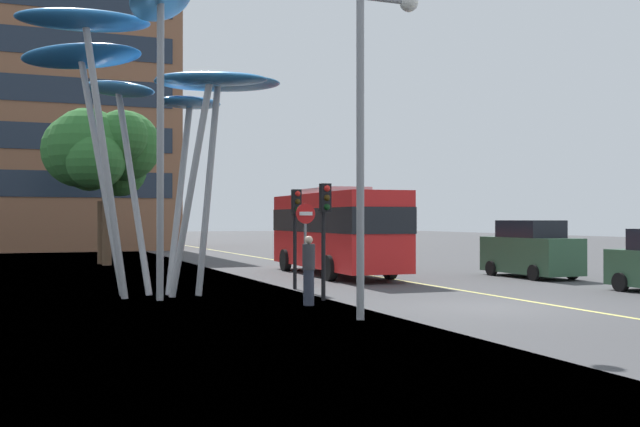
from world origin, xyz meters
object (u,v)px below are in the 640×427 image
pedestrian (309,270)px  no_entry_sign (305,235)px  red_bus (335,228)px  leaf_sculpture (143,76)px  street_lamp (374,109)px  traffic_light_kerb_near (325,216)px  traffic_light_kerb_far (296,217)px  car_parked_mid (530,250)px

pedestrian → no_entry_sign: 2.40m
red_bus → pedestrian: (-4.82, -9.66, -1.01)m
leaf_sculpture → street_lamp: size_ratio=1.15×
traffic_light_kerb_near → no_entry_sign: (-0.10, 1.28, -0.57)m
traffic_light_kerb_far → no_entry_sign: 2.40m
red_bus → pedestrian: red_bus is taller
street_lamp → car_parked_mid: bearing=38.7°
street_lamp → red_bus: bearing=71.0°
traffic_light_kerb_near → traffic_light_kerb_far: (0.42, 3.56, -0.02)m
car_parked_mid → red_bus: bearing=149.6°
traffic_light_kerb_near → street_lamp: size_ratio=0.43×
red_bus → car_parked_mid: bearing=-30.4°
pedestrian → leaf_sculpture: bearing=134.1°
car_parked_mid → no_entry_sign: bearing=-161.4°
leaf_sculpture → traffic_light_kerb_near: leaf_sculpture is taller
traffic_light_kerb_near → traffic_light_kerb_far: 3.58m
traffic_light_kerb_far → pedestrian: 4.78m
red_bus → traffic_light_kerb_far: bearing=-124.4°
red_bus → traffic_light_kerb_near: (-4.03, -8.83, 0.45)m
leaf_sculpture → no_entry_sign: leaf_sculpture is taller
red_bus → street_lamp: bearing=-109.0°
red_bus → leaf_sculpture: bearing=-146.2°
red_bus → no_entry_sign: size_ratio=3.57×
traffic_light_kerb_far → street_lamp: (-0.79, -7.50, 2.47)m
pedestrian → no_entry_sign: no_entry_sign is taller
red_bus → no_entry_sign: bearing=-118.7°
no_entry_sign → red_bus: bearing=61.3°
street_lamp → no_entry_sign: (0.27, 5.22, -3.02)m
red_bus → car_parked_mid: size_ratio=2.23×
traffic_light_kerb_near → car_parked_mid: bearing=24.7°
car_parked_mid → leaf_sculpture: bearing=-173.1°
leaf_sculpture → traffic_light_kerb_far: 6.52m
car_parked_mid → pedestrian: bearing=-153.4°
red_bus → traffic_light_kerb_near: size_ratio=2.99×
red_bus → no_entry_sign: (-4.13, -7.55, -0.12)m
red_bus → street_lamp: (-4.40, -12.77, 2.90)m
traffic_light_kerb_near → street_lamp: 4.66m
street_lamp → no_entry_sign: size_ratio=2.76×
traffic_light_kerb_far → street_lamp: 7.94m
car_parked_mid → no_entry_sign: (-10.80, -3.63, 0.77)m
red_bus → leaf_sculpture: (-8.60, -5.77, 4.58)m
red_bus → street_lamp: street_lamp is taller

